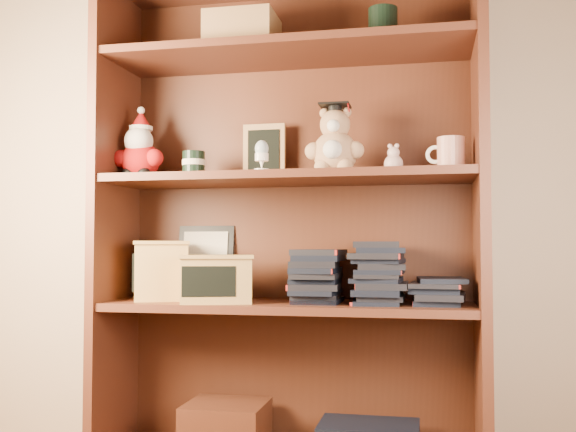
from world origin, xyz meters
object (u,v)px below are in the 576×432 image
object	(u,v)px
bookcase	(290,230)
treats_box	(162,270)
teacher_mug	(450,154)
grad_teddy_bear	(335,146)

from	to	relation	value
bookcase	treats_box	world-z (taller)	bookcase
teacher_mug	treats_box	distance (m)	0.98
grad_teddy_bear	treats_box	distance (m)	0.69
bookcase	treats_box	size ratio (longest dim) A/B	7.08
grad_teddy_bear	teacher_mug	world-z (taller)	grad_teddy_bear
grad_teddy_bear	teacher_mug	xyz separation A→B (m)	(0.35, 0.01, -0.03)
grad_teddy_bear	treats_box	size ratio (longest dim) A/B	0.99
treats_box	teacher_mug	bearing A→B (deg)	0.05
bookcase	teacher_mug	bearing A→B (deg)	-5.78
teacher_mug	bookcase	bearing A→B (deg)	174.22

